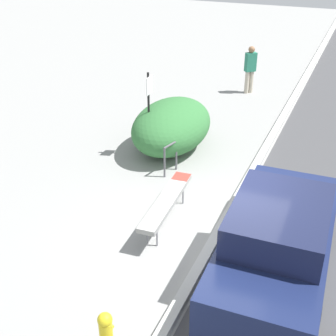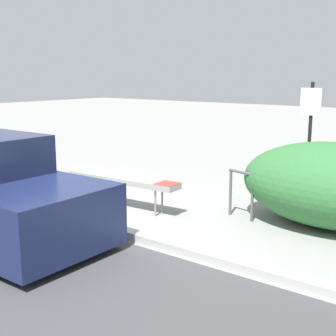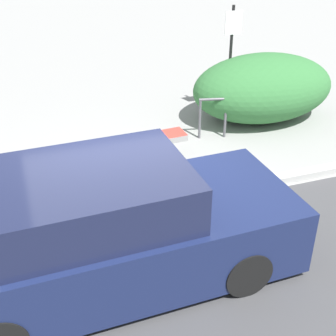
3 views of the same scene
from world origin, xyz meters
name	(u,v)px [view 1 (image 1 of 3)]	position (x,y,z in m)	size (l,w,h in m)	color
ground_plane	(214,243)	(0.00, 0.00, 0.00)	(60.00, 60.00, 0.00)	gray
curb	(214,240)	(0.00, 0.00, 0.07)	(60.00, 0.20, 0.13)	#B7B7B2
bench	(167,201)	(0.31, 1.16, 0.52)	(2.39, 0.52, 0.59)	gray
bike_rack	(170,155)	(2.35, 1.93, 0.50)	(0.55, 0.18, 0.83)	#515156
sign_post	(149,107)	(3.12, 2.87, 1.38)	(0.36, 0.08, 2.30)	black
fire_hydrant	(106,332)	(-3.17, 0.63, 0.41)	(0.36, 0.22, 0.77)	gold
shrub_hedge	(172,126)	(3.71, 2.47, 0.68)	(3.04, 1.99, 1.37)	#337038
pedestrian	(250,68)	(9.29, 1.70, 0.92)	(0.42, 0.43, 1.73)	#B7AD99
parked_car_near	(278,242)	(-0.42, -1.27, 0.68)	(4.50, 1.87, 1.53)	black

